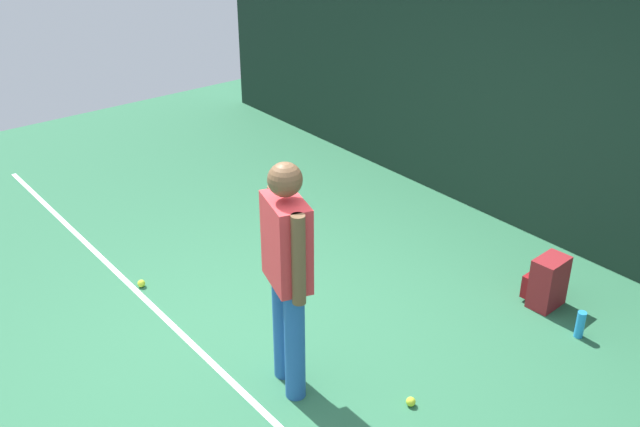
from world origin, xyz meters
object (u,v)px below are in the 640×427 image
Objects in this scene: tennis_ball_near_player at (141,283)px; water_bottle at (580,324)px; tennis_ball_by_fence at (411,402)px; tennis_player at (287,267)px; backpack at (547,282)px.

tennis_ball_near_player is 0.30× the size of water_bottle.
tennis_ball_by_fence is at bearing 16.73° from tennis_ball_near_player.
water_bottle is (0.26, 1.57, 0.08)m from tennis_ball_by_fence.
tennis_ball_by_fence is 0.30× the size of water_bottle.
water_bottle reaches higher than tennis_ball_by_fence.
tennis_player is 1.27m from tennis_ball_by_fence.
tennis_player is 7.62× the size of water_bottle.
tennis_player reaches higher than backpack.
water_bottle is (2.76, 2.32, 0.08)m from tennis_ball_near_player.
backpack is 1.97× the size of water_bottle.
water_bottle reaches higher than tennis_ball_near_player.
water_bottle is at bearing -97.79° from tennis_player.
tennis_player is at bearing -16.75° from backpack.
tennis_player is 25.76× the size of tennis_ball_near_player.
backpack is 3.40m from tennis_ball_near_player.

